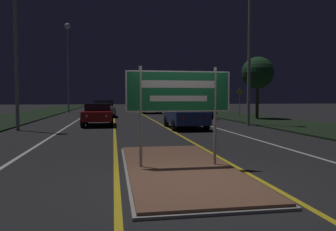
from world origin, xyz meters
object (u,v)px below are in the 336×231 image
Objects in this scene: car_receding_1 at (199,109)px; car_approaching_1 at (104,108)px; highway_sign at (179,95)px; car_receding_2 at (151,106)px; car_approaching_2 at (104,105)px; warning_sign at (240,99)px; car_receding_3 at (167,105)px; car_approaching_0 at (98,114)px; car_receding_0 at (185,114)px; streetlight_right_near at (250,26)px; streetlight_left_near at (15,14)px; streetlight_left_far at (68,51)px.

car_receding_1 is 8.37m from car_approaching_1.
highway_sign is 0.56× the size of car_receding_2.
warning_sign is at bearing -48.92° from car_approaching_2.
car_approaching_2 is (-8.32, -0.47, -0.02)m from car_receding_3.
car_receding_3 reaches higher than car_approaching_0.
car_receding_0 is 12.74m from car_approaching_1.
car_receding_1 is (-1.01, 7.87, -5.23)m from streetlight_right_near.
car_receding_3 reaches higher than car_receding_2.
car_receding_2 is at bearing 62.87° from streetlight_left_near.
car_receding_0 is 0.96× the size of car_approaching_2.
streetlight_left_near is at bearing -147.95° from car_approaching_0.
car_approaching_0 is at bearing -77.52° from streetlight_left_far.
highway_sign reaches higher than car_approaching_0.
car_receding_3 is (0.07, 16.59, 0.03)m from car_receding_1.
streetlight_left_far is at bearing 112.48° from car_receding_0.
streetlight_left_near is 10.25m from car_receding_0.
highway_sign is at bearing -106.25° from car_receding_1.
car_approaching_1 reaches higher than car_receding_2.
car_receding_0 is (8.82, -0.41, -5.20)m from streetlight_left_near.
streetlight_right_near is 10.56m from car_approaching_0.
streetlight_left_near is at bearing 177.36° from car_receding_0.
streetlight_right_near is at bearing -57.53° from streetlight_left_far.
car_receding_2 is 15.76m from car_approaching_0.
car_receding_1 is 1.77× the size of warning_sign.
streetlight_right_near is 26.23m from car_approaching_2.
car_receding_2 is (2.53, 27.91, -1.00)m from highway_sign.
car_receding_3 is at bearing 17.09° from streetlight_left_far.
car_approaching_2 is (-2.70, 35.14, -1.00)m from highway_sign.
car_approaching_0 is at bearing -142.71° from car_receding_1.
streetlight_left_far is 2.46× the size of car_approaching_1.
highway_sign is 19.84m from car_receding_1.
highway_sign is at bearing -83.95° from car_approaching_1.
highway_sign is 36.06m from car_receding_3.
car_approaching_2 is (-5.11, 25.09, -0.02)m from car_receding_0.
car_approaching_0 is 0.97× the size of car_approaching_2.
streetlight_left_far reaches higher than streetlight_right_near.
car_approaching_2 is at bearing 117.09° from car_receding_1.
streetlight_left_near is 3.90× the size of warning_sign.
streetlight_left_near is at bearing -144.38° from car_receding_1.
streetlight_left_near is 2.13× the size of car_receding_2.
streetlight_left_far is at bearing 102.48° from car_approaching_0.
car_receding_1 is 0.99× the size of car_receding_3.
car_receding_1 is 1.03× the size of car_approaching_0.
car_approaching_2 is at bearing 125.89° from car_receding_2.
streetlight_left_far is 20.38m from car_approaching_0.
streetlight_left_far is (-0.20, 21.39, 1.15)m from streetlight_left_near.
warning_sign is at bearing -74.12° from car_receding_3.
car_approaching_1 is 13.26m from car_approaching_2.
streetlight_left_far is at bearing 133.47° from car_receding_1.
car_receding_1 is 16.59m from car_receding_3.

